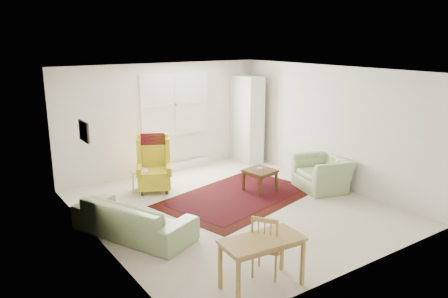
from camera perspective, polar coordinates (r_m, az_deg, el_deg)
room at (r=7.95m, az=0.48°, el=1.33°), size 5.04×5.54×2.51m
rug at (r=8.62m, az=1.89°, el=-6.23°), size 3.36×2.58×0.03m
sofa at (r=7.07m, az=-11.79°, el=-7.93°), size 1.53×2.16×0.81m
armchair at (r=9.18m, az=12.81°, el=-2.71°), size 1.15×1.24×0.82m
wingback_chair at (r=8.91m, az=-9.16°, el=-1.90°), size 0.91×0.93×1.16m
coffee_table at (r=8.93m, az=4.70°, el=-4.10°), size 0.63×0.63×0.46m
stool at (r=8.93m, az=-11.02°, el=-4.21°), size 0.47×0.47×0.49m
cabinet at (r=10.88m, az=3.00°, el=3.87°), size 0.47×0.86×2.13m
desk at (r=5.64m, az=4.96°, el=-14.60°), size 1.08×0.61×0.66m
desk_chair at (r=5.86m, az=5.71°, el=-12.25°), size 0.53×0.53×0.87m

